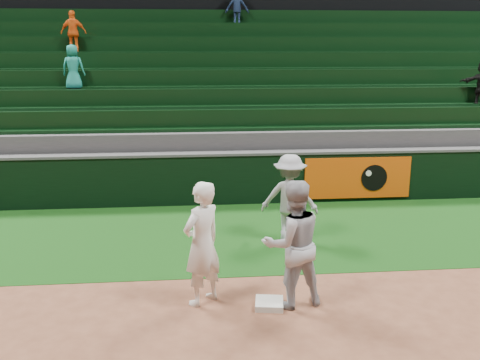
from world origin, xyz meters
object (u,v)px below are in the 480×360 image
at_px(first_base, 269,304).
at_px(first_baseman, 202,244).
at_px(baserunner, 292,244).
at_px(base_coach, 290,198).

distance_m(first_base, first_baseman, 1.32).
xyz_separation_m(first_base, first_baseman, (-0.96, 0.22, 0.88)).
height_order(baserunner, base_coach, baserunner).
distance_m(first_base, baserunner, 0.96).
distance_m(baserunner, base_coach, 2.68).
bearing_deg(base_coach, first_baseman, 70.03).
distance_m(first_baseman, base_coach, 3.03).
distance_m(first_baseman, baserunner, 1.30).
xyz_separation_m(first_baseman, baserunner, (1.30, -0.16, 0.01)).
relative_size(baserunner, base_coach, 1.11).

